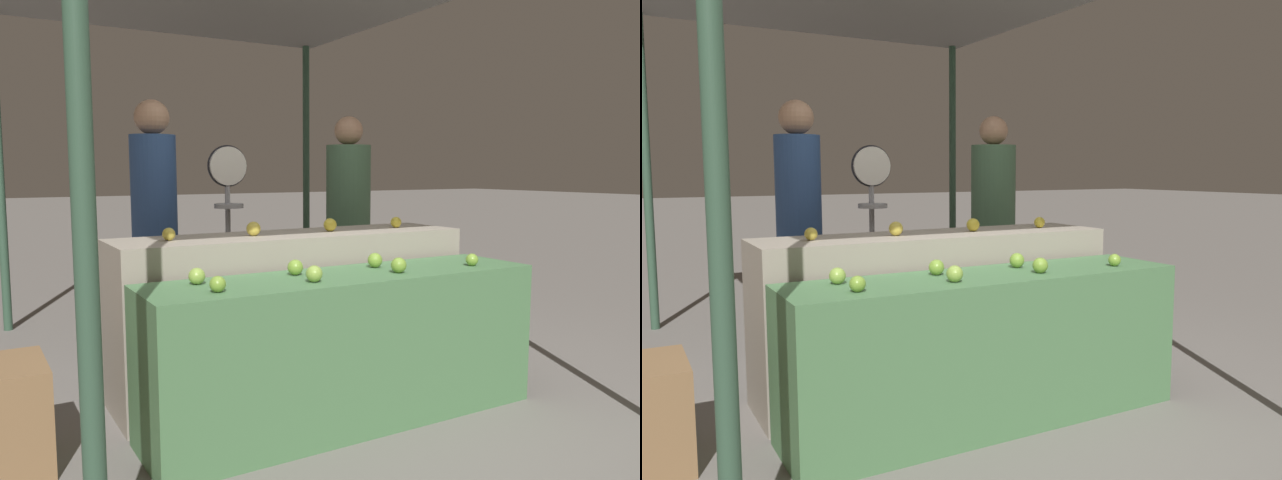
# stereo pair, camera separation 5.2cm
# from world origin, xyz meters

# --- Properties ---
(ground_plane) EXTENTS (60.00, 60.00, 0.00)m
(ground_plane) POSITION_xyz_m (0.00, 0.00, 0.00)
(ground_plane) COLOR slate
(display_counter_front) EXTENTS (2.16, 0.55, 0.80)m
(display_counter_front) POSITION_xyz_m (0.00, 0.00, 0.40)
(display_counter_front) COLOR #4C7A4C
(display_counter_front) RESTS_ON ground_plane
(display_counter_back) EXTENTS (2.16, 0.55, 0.96)m
(display_counter_back) POSITION_xyz_m (0.00, 0.60, 0.48)
(display_counter_back) COLOR gray
(display_counter_back) RESTS_ON ground_plane
(apple_front_0) EXTENTS (0.07, 0.07, 0.07)m
(apple_front_0) POSITION_xyz_m (-0.76, -0.12, 0.83)
(apple_front_0) COLOR #7AA338
(apple_front_0) RESTS_ON display_counter_front
(apple_front_1) EXTENTS (0.08, 0.08, 0.08)m
(apple_front_1) POSITION_xyz_m (-0.27, -0.12, 0.84)
(apple_front_1) COLOR #8EB247
(apple_front_1) RESTS_ON display_counter_front
(apple_front_2) EXTENTS (0.08, 0.08, 0.08)m
(apple_front_2) POSITION_xyz_m (0.26, -0.11, 0.84)
(apple_front_2) COLOR #7AA338
(apple_front_2) RESTS_ON display_counter_front
(apple_front_3) EXTENTS (0.07, 0.07, 0.07)m
(apple_front_3) POSITION_xyz_m (0.77, -0.12, 0.83)
(apple_front_3) COLOR #7AA338
(apple_front_3) RESTS_ON display_counter_front
(apple_front_4) EXTENTS (0.08, 0.08, 0.08)m
(apple_front_4) POSITION_xyz_m (-0.78, 0.11, 0.84)
(apple_front_4) COLOR #8EB247
(apple_front_4) RESTS_ON display_counter_front
(apple_front_5) EXTENTS (0.08, 0.08, 0.08)m
(apple_front_5) POSITION_xyz_m (-0.25, 0.11, 0.84)
(apple_front_5) COLOR #7AA338
(apple_front_5) RESTS_ON display_counter_front
(apple_front_6) EXTENTS (0.08, 0.08, 0.08)m
(apple_front_6) POSITION_xyz_m (0.25, 0.11, 0.84)
(apple_front_6) COLOR #7AA338
(apple_front_6) RESTS_ON display_counter_front
(apple_back_0) EXTENTS (0.07, 0.07, 0.07)m
(apple_back_0) POSITION_xyz_m (-0.76, 0.60, 0.99)
(apple_back_0) COLOR gold
(apple_back_0) RESTS_ON display_counter_back
(apple_back_1) EXTENTS (0.08, 0.08, 0.08)m
(apple_back_1) POSITION_xyz_m (-0.26, 0.60, 1.00)
(apple_back_1) COLOR gold
(apple_back_1) RESTS_ON display_counter_back
(apple_back_2) EXTENTS (0.08, 0.08, 0.08)m
(apple_back_2) POSITION_xyz_m (0.26, 0.60, 1.00)
(apple_back_2) COLOR gold
(apple_back_2) RESTS_ON display_counter_back
(apple_back_3) EXTENTS (0.07, 0.07, 0.07)m
(apple_back_3) POSITION_xyz_m (0.77, 0.59, 0.99)
(apple_back_3) COLOR gold
(apple_back_3) RESTS_ON display_counter_back
(produce_scale) EXTENTS (0.28, 0.20, 1.51)m
(produce_scale) POSITION_xyz_m (-0.14, 1.28, 1.09)
(produce_scale) COLOR #99999E
(produce_scale) RESTS_ON ground_plane
(person_vendor_at_scale) EXTENTS (0.43, 0.43, 1.82)m
(person_vendor_at_scale) POSITION_xyz_m (-0.56, 1.61, 1.07)
(person_vendor_at_scale) COLOR #2D2D38
(person_vendor_at_scale) RESTS_ON ground_plane
(person_customer_left) EXTENTS (0.41, 0.41, 1.77)m
(person_customer_left) POSITION_xyz_m (1.03, 1.59, 1.02)
(person_customer_left) COLOR #2D2D38
(person_customer_left) RESTS_ON ground_plane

